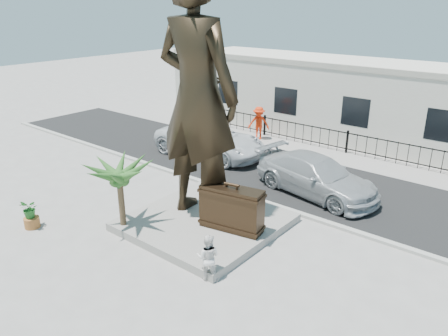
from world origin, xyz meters
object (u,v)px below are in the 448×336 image
object	(u,v)px
statue	(197,97)
tourist	(208,257)
car_white	(211,140)
suitcase	(232,209)

from	to	relation	value
statue	tourist	bearing A→B (deg)	132.57
statue	car_white	distance (m)	8.54
statue	tourist	world-z (taller)	statue
tourist	car_white	xyz separation A→B (m)	(-7.43, 8.72, 0.14)
car_white	suitcase	bearing A→B (deg)	-138.19
car_white	statue	bearing A→B (deg)	-146.12
statue	tourist	distance (m)	5.63
tourist	suitcase	bearing A→B (deg)	-96.22
suitcase	tourist	world-z (taller)	suitcase
suitcase	tourist	distance (m)	2.72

